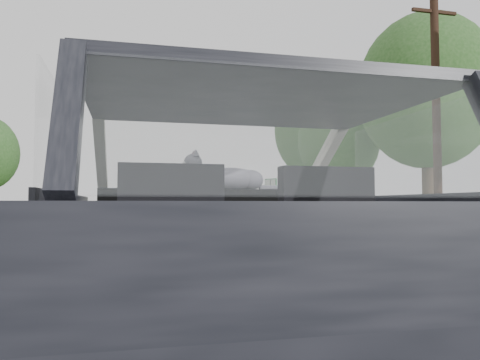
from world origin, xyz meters
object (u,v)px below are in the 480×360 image
highway_sign (271,200)px  cat (231,177)px  subject_car (234,234)px  other_car (149,206)px  utility_pole (436,109)px

highway_sign → cat: bearing=-131.8°
subject_car → other_car: 18.32m
subject_car → other_car: (0.25, 18.32, 0.10)m
subject_car → utility_pole: utility_pole is taller
other_car → highway_sign: bearing=13.4°
other_car → utility_pole: utility_pole is taller
cat → other_car: 17.67m
subject_car → highway_sign: size_ratio=1.80×
subject_car → cat: bearing=79.3°
highway_sign → utility_pole: size_ratio=0.29×
subject_car → utility_pole: size_ratio=0.53×
cat → subject_car: bearing=-106.3°
subject_car → highway_sign: 21.29m
cat → utility_pole: (8.38, 9.05, 2.71)m
other_car → highway_sign: highway_sign is taller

